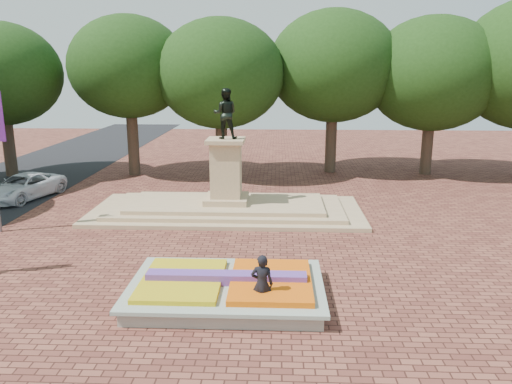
{
  "coord_description": "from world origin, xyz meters",
  "views": [
    {
      "loc": [
        2.6,
        -16.98,
        7.34
      ],
      "look_at": [
        1.72,
        3.73,
        2.2
      ],
      "focal_mm": 35.0,
      "sensor_mm": 36.0,
      "label": 1
    }
  ],
  "objects_px": {
    "flower_bed": "(227,288)",
    "pedestrian": "(262,284)",
    "monument": "(226,197)",
    "van": "(24,187)"
  },
  "relations": [
    {
      "from": "monument",
      "to": "van",
      "type": "distance_m",
      "value": 12.25
    },
    {
      "from": "monument",
      "to": "van",
      "type": "bearing_deg",
      "value": 168.59
    },
    {
      "from": "monument",
      "to": "pedestrian",
      "type": "relative_size",
      "value": 7.39
    },
    {
      "from": "van",
      "to": "monument",
      "type": "bearing_deg",
      "value": 4.69
    },
    {
      "from": "flower_bed",
      "to": "pedestrian",
      "type": "height_order",
      "value": "pedestrian"
    },
    {
      "from": "flower_bed",
      "to": "van",
      "type": "height_order",
      "value": "van"
    },
    {
      "from": "flower_bed",
      "to": "pedestrian",
      "type": "xyz_separation_m",
      "value": [
        1.16,
        -0.9,
        0.57
      ]
    },
    {
      "from": "monument",
      "to": "pedestrian",
      "type": "bearing_deg",
      "value": -78.66
    },
    {
      "from": "pedestrian",
      "to": "monument",
      "type": "bearing_deg",
      "value": -75.3
    },
    {
      "from": "van",
      "to": "flower_bed",
      "type": "bearing_deg",
      "value": -27.52
    }
  ]
}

